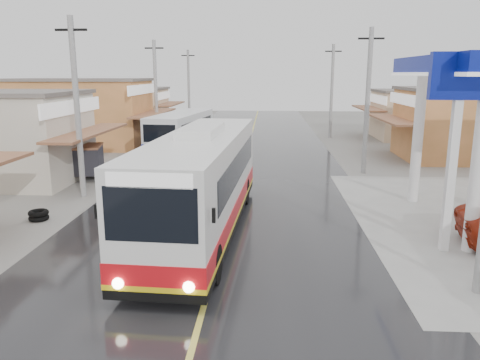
{
  "coord_description": "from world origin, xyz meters",
  "views": [
    {
      "loc": [
        1.5,
        -11.54,
        5.58
      ],
      "look_at": [
        0.46,
        6.02,
        1.55
      ],
      "focal_mm": 35.0,
      "sensor_mm": 36.0,
      "label": 1
    }
  ],
  "objects_px": {
    "cyclist": "(145,188)",
    "tyre_stack": "(39,215)",
    "tricycle_near": "(88,160)",
    "coach_bus": "(202,182)",
    "second_bus": "(181,133)"
  },
  "relations": [
    {
      "from": "coach_bus",
      "to": "tyre_stack",
      "type": "relative_size",
      "value": 15.88
    },
    {
      "from": "cyclist",
      "to": "tyre_stack",
      "type": "xyz_separation_m",
      "value": [
        -3.55,
        -2.47,
        -0.52
      ]
    },
    {
      "from": "tricycle_near",
      "to": "tyre_stack",
      "type": "xyz_separation_m",
      "value": [
        0.84,
        -7.38,
        -0.84
      ]
    },
    {
      "from": "second_bus",
      "to": "cyclist",
      "type": "height_order",
      "value": "second_bus"
    },
    {
      "from": "coach_bus",
      "to": "tyre_stack",
      "type": "height_order",
      "value": "coach_bus"
    },
    {
      "from": "cyclist",
      "to": "tyre_stack",
      "type": "distance_m",
      "value": 4.36
    },
    {
      "from": "cyclist",
      "to": "tyre_stack",
      "type": "height_order",
      "value": "cyclist"
    },
    {
      "from": "tricycle_near",
      "to": "tyre_stack",
      "type": "height_order",
      "value": "tricycle_near"
    },
    {
      "from": "second_bus",
      "to": "tricycle_near",
      "type": "bearing_deg",
      "value": -109.08
    },
    {
      "from": "cyclist",
      "to": "tricycle_near",
      "type": "relative_size",
      "value": 0.89
    },
    {
      "from": "coach_bus",
      "to": "cyclist",
      "type": "relative_size",
      "value": 5.64
    },
    {
      "from": "cyclist",
      "to": "tricycle_near",
      "type": "height_order",
      "value": "cyclist"
    },
    {
      "from": "coach_bus",
      "to": "second_bus",
      "type": "height_order",
      "value": "coach_bus"
    },
    {
      "from": "coach_bus",
      "to": "tricycle_near",
      "type": "distance_m",
      "value": 11.14
    },
    {
      "from": "second_bus",
      "to": "cyclist",
      "type": "bearing_deg",
      "value": -79.88
    }
  ]
}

